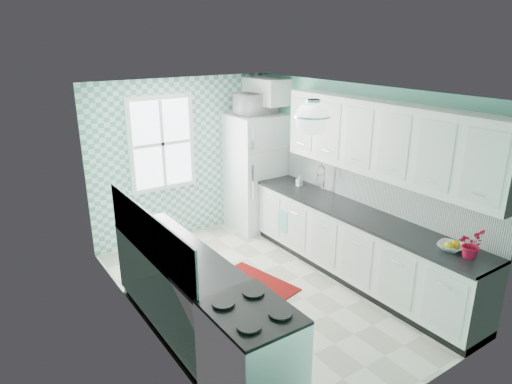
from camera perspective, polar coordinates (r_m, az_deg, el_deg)
floor at (r=5.95m, az=0.98°, el=-12.30°), size 3.00×4.40×0.02m
ceiling at (r=5.12m, az=1.14°, el=12.58°), size 3.00×4.40×0.02m
wall_back at (r=7.24m, az=-9.13°, el=4.10°), size 3.00×0.02×2.50m
wall_front at (r=3.98m, az=20.09°, el=-9.70°), size 3.00×0.02×2.50m
wall_left at (r=4.76m, az=-14.00°, el=-4.26°), size 0.02×4.40×2.50m
wall_right at (r=6.36m, az=12.23°, el=1.81°), size 0.02×4.40×2.50m
accent_wall at (r=7.22m, az=-9.06°, el=4.06°), size 3.00×0.01×2.50m
window at (r=6.99m, az=-11.68°, el=5.94°), size 1.04×0.05×1.44m
backsplash_right at (r=6.11m, az=14.74°, el=0.35°), size 0.02×3.60×0.51m
backsplash_left at (r=4.72m, az=-13.37°, el=-5.12°), size 0.02×2.15×0.51m
upper_cabinets_right at (r=5.69m, az=15.82°, el=6.28°), size 0.33×3.20×0.90m
upper_cabinet_fridge at (r=7.38m, az=1.12°, el=12.52°), size 0.40×0.74×0.40m
ceiling_light at (r=4.52m, az=7.08°, el=9.20°), size 0.34×0.34×0.35m
base_cabinets_right at (r=6.18m, az=12.39°, el=-6.69°), size 0.60×3.60×0.90m
countertop_right at (r=5.98m, az=12.60°, el=-2.67°), size 0.63×3.60×0.04m
base_cabinets_left at (r=5.15m, az=-9.70°, el=-12.02°), size 0.60×2.15×0.90m
countertop_left at (r=4.94m, az=-9.84°, el=-7.29°), size 0.63×2.15×0.04m
fridge at (r=7.52m, az=-0.04°, el=2.52°), size 0.83×0.82×1.90m
stove at (r=4.08m, az=-0.56°, el=-20.14°), size 0.65×0.81×0.97m
sink at (r=6.56m, az=7.32°, el=-0.29°), size 0.48×0.40×0.53m
rug at (r=6.03m, az=-0.66°, el=-11.64°), size 0.97×1.22×0.02m
dish_towel at (r=6.76m, az=3.35°, el=-3.67°), size 0.06×0.22×0.33m
fruit_bowl at (r=5.25m, az=23.18°, el=-6.31°), size 0.33×0.33×0.07m
potted_plant at (r=5.12m, az=25.23°, el=-5.91°), size 0.33×0.31×0.29m
soap_bottle at (r=6.85m, az=5.43°, el=1.41°), size 0.08×0.08×0.16m
microwave at (r=7.28m, az=-0.04°, el=10.98°), size 0.62×0.43×0.33m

